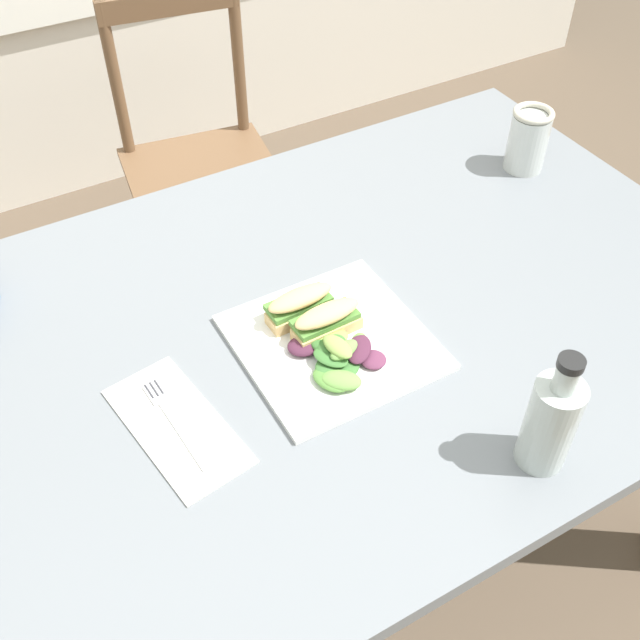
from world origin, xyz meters
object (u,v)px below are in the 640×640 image
Objects in this scene: sandwich_half_back at (300,304)px; fork_on_napkin at (171,416)px; bottle_cold_brew at (549,426)px; chair_wooden_far at (199,164)px; mason_jar_iced_tea at (527,142)px; sandwich_half_front at (327,320)px; plate_lunch at (332,342)px; dining_table at (343,357)px.

sandwich_half_back is 0.27m from fork_on_napkin.
sandwich_half_back is 0.43m from bottle_cold_brew.
chair_wooden_far is at bearing 66.43° from fork_on_napkin.
fork_on_napkin is at bearing -162.17° from sandwich_half_back.
mason_jar_iced_tea reaches higher than fork_on_napkin.
chair_wooden_far is 1.15m from fork_on_napkin.
sandwich_half_front is 0.57× the size of bottle_cold_brew.
bottle_cold_brew reaches higher than plate_lunch.
chair_wooden_far is at bearing 80.62° from plate_lunch.
fork_on_napkin is at bearing -113.57° from chair_wooden_far.
sandwich_half_front is 0.06m from sandwich_half_back.
sandwich_half_front reaches higher than fork_on_napkin.
sandwich_half_front is at bearing -159.59° from mason_jar_iced_tea.
fork_on_napkin is 0.91m from mason_jar_iced_tea.
mason_jar_iced_tea is at bearing 21.95° from plate_lunch.
sandwich_half_front is (-0.00, 0.02, 0.03)m from plate_lunch.
chair_wooden_far is 4.68× the size of fork_on_napkin.
mason_jar_iced_tea is (0.45, 0.57, -0.01)m from bottle_cold_brew.
sandwich_half_front is (-0.05, -0.04, 0.15)m from dining_table.
sandwich_half_back is 0.62× the size of fork_on_napkin.
chair_wooden_far is 7.53× the size of sandwich_half_front.
sandwich_half_back is at bearing 105.36° from plate_lunch.
bottle_cold_brew is at bearing -91.09° from chair_wooden_far.
mason_jar_iced_tea is at bearing -60.85° from chair_wooden_far.
sandwich_half_back is (-0.19, -0.93, 0.33)m from chair_wooden_far.
fork_on_napkin is 1.43× the size of mason_jar_iced_tea.
fork_on_napkin is at bearing -177.42° from plate_lunch.
sandwich_half_back is 0.57× the size of bottle_cold_brew.
chair_wooden_far is 6.70× the size of mason_jar_iced_tea.
sandwich_half_back is (-0.07, 0.02, 0.15)m from dining_table.
plate_lunch is at bearing -74.64° from sandwich_half_back.
sandwich_half_front reaches higher than dining_table.
fork_on_napkin is (-0.44, -1.02, 0.30)m from chair_wooden_far.
bottle_cold_brew reaches higher than fork_on_napkin.
plate_lunch is 1.55× the size of fork_on_napkin.
chair_wooden_far is at bearing 119.15° from mason_jar_iced_tea.
dining_table is 0.14m from plate_lunch.
sandwich_half_front is 0.28m from fork_on_napkin.
plate_lunch is 2.22× the size of mason_jar_iced_tea.
chair_wooden_far is 1.05m from sandwich_half_front.
sandwich_half_back is at bearing 111.87° from bottle_cold_brew.
chair_wooden_far reaches higher than plate_lunch.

